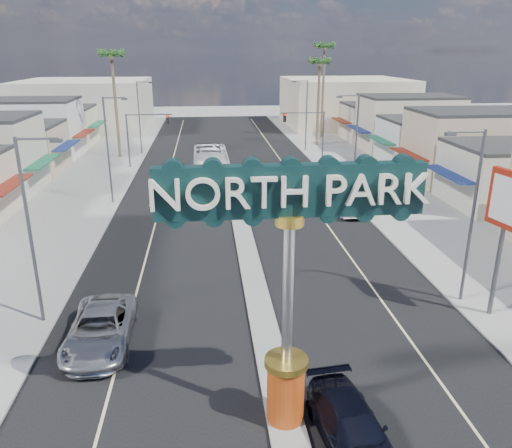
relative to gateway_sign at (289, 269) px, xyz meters
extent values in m
plane|color=gray|center=(0.00, 28.02, -5.93)|extent=(160.00, 160.00, 0.00)
cube|color=black|center=(0.00, 28.02, -5.92)|extent=(20.00, 120.00, 0.01)
cube|color=gray|center=(0.00, 12.02, -5.85)|extent=(1.30, 30.00, 0.16)
cube|color=gray|center=(-14.00, 28.02, -5.87)|extent=(8.00, 120.00, 0.12)
cube|color=gray|center=(14.00, 28.02, -5.87)|extent=(8.00, 120.00, 0.12)
cube|color=beige|center=(-24.00, 41.02, -2.93)|extent=(12.00, 42.00, 6.00)
cube|color=#B7B29E|center=(24.00, 41.02, -2.93)|extent=(12.00, 42.00, 6.00)
cube|color=#B7B29E|center=(-22.00, 73.02, -1.93)|extent=(20.00, 20.00, 8.00)
cube|color=beige|center=(22.00, 73.02, -1.93)|extent=(20.00, 20.00, 8.00)
cylinder|color=red|center=(0.00, 0.02, -4.67)|extent=(1.30, 1.30, 2.20)
cylinder|color=gold|center=(0.00, 0.02, -3.44)|extent=(1.50, 1.50, 0.25)
cylinder|color=#B7B7BC|center=(0.00, 0.02, -0.92)|extent=(0.36, 0.36, 4.80)
cylinder|color=gold|center=(0.00, 0.02, 1.66)|extent=(0.90, 0.90, 0.35)
cube|color=black|center=(0.00, 0.02, 2.58)|extent=(8.20, 0.50, 1.60)
cylinder|color=#47474C|center=(-11.00, 42.02, -2.93)|extent=(0.18, 0.18, 6.00)
cylinder|color=#47474C|center=(-8.50, 42.02, -0.03)|extent=(5.00, 0.12, 0.12)
cube|color=black|center=(-6.50, 42.02, -0.53)|extent=(0.32, 0.32, 1.00)
sphere|color=red|center=(-6.50, 41.84, -0.21)|extent=(0.22, 0.22, 0.22)
cylinder|color=#47474C|center=(11.00, 42.02, -2.93)|extent=(0.18, 0.18, 6.00)
cylinder|color=#47474C|center=(8.50, 42.02, -0.03)|extent=(5.00, 0.12, 0.12)
cube|color=black|center=(6.50, 42.02, -0.53)|extent=(0.32, 0.32, 1.00)
sphere|color=red|center=(6.50, 41.84, -0.21)|extent=(0.22, 0.22, 0.22)
cylinder|color=#47474C|center=(-10.60, 8.02, -1.43)|extent=(0.16, 0.16, 9.00)
cylinder|color=#47474C|center=(-9.70, 8.02, 2.97)|extent=(1.80, 0.10, 0.10)
cube|color=#47474C|center=(-8.90, 8.02, 2.87)|extent=(0.50, 0.22, 0.15)
cylinder|color=#47474C|center=(-10.60, 28.02, -1.43)|extent=(0.16, 0.16, 9.00)
cylinder|color=#47474C|center=(-9.70, 28.02, 2.97)|extent=(1.80, 0.10, 0.10)
cube|color=#47474C|center=(-8.90, 28.02, 2.87)|extent=(0.50, 0.22, 0.15)
cylinder|color=#47474C|center=(-10.60, 50.02, -1.43)|extent=(0.16, 0.16, 9.00)
cylinder|color=#47474C|center=(-9.70, 50.02, 2.97)|extent=(1.80, 0.10, 0.10)
cube|color=#47474C|center=(-8.90, 50.02, 2.87)|extent=(0.50, 0.22, 0.15)
cylinder|color=#47474C|center=(10.60, 8.02, -1.43)|extent=(0.16, 0.16, 9.00)
cylinder|color=#47474C|center=(9.70, 8.02, 2.97)|extent=(1.80, 0.10, 0.10)
cube|color=#47474C|center=(8.90, 8.02, 2.87)|extent=(0.50, 0.22, 0.15)
cylinder|color=#47474C|center=(10.60, 28.02, -1.43)|extent=(0.16, 0.16, 9.00)
cylinder|color=#47474C|center=(9.70, 28.02, 2.97)|extent=(1.80, 0.10, 0.10)
cube|color=#47474C|center=(8.90, 28.02, 2.87)|extent=(0.50, 0.22, 0.15)
cylinder|color=#47474C|center=(10.60, 50.02, -1.43)|extent=(0.16, 0.16, 9.00)
cylinder|color=#47474C|center=(9.70, 50.02, 2.97)|extent=(1.80, 0.10, 0.10)
cube|color=#47474C|center=(8.90, 50.02, 2.87)|extent=(0.50, 0.22, 0.15)
cylinder|color=brown|center=(-13.00, 48.02, 0.07)|extent=(0.36, 0.36, 12.00)
cylinder|color=brown|center=(13.00, 54.02, -0.43)|extent=(0.36, 0.36, 11.00)
cylinder|color=brown|center=(15.00, 60.02, 0.57)|extent=(0.36, 0.36, 13.00)
imported|color=#A0A0A4|center=(-7.40, 5.71, -5.11)|extent=(2.77, 5.90, 1.63)
imported|color=black|center=(2.00, -1.32, -5.21)|extent=(2.54, 5.16, 1.44)
imported|color=silver|center=(8.88, 23.67, -5.05)|extent=(1.96, 5.36, 1.75)
imported|color=white|center=(-2.00, 30.38, -4.04)|extent=(3.33, 13.60, 3.78)
cylinder|color=#47474C|center=(11.29, 6.44, -3.55)|extent=(0.23, 0.23, 4.52)
cube|color=maroon|center=(11.29, 6.44, 0.07)|extent=(0.71, 2.27, 2.71)
cube|color=white|center=(11.14, 6.41, 0.07)|extent=(0.37, 1.78, 2.15)
camera|label=1|loc=(-2.49, -14.26, 6.54)|focal=35.00mm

